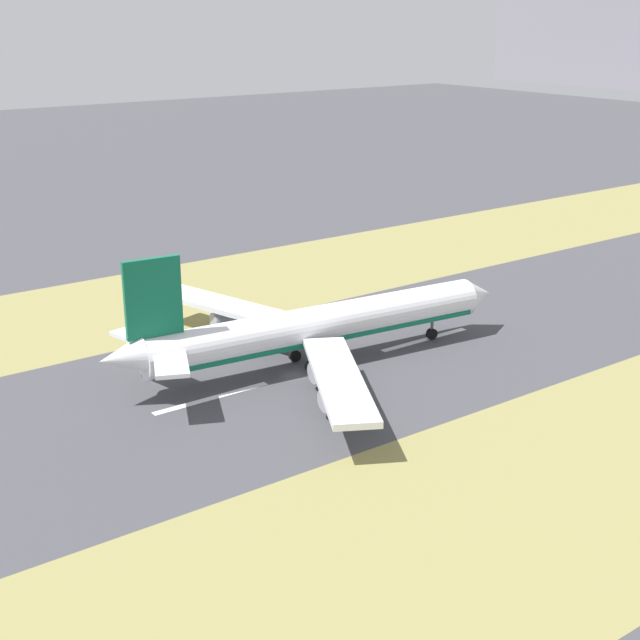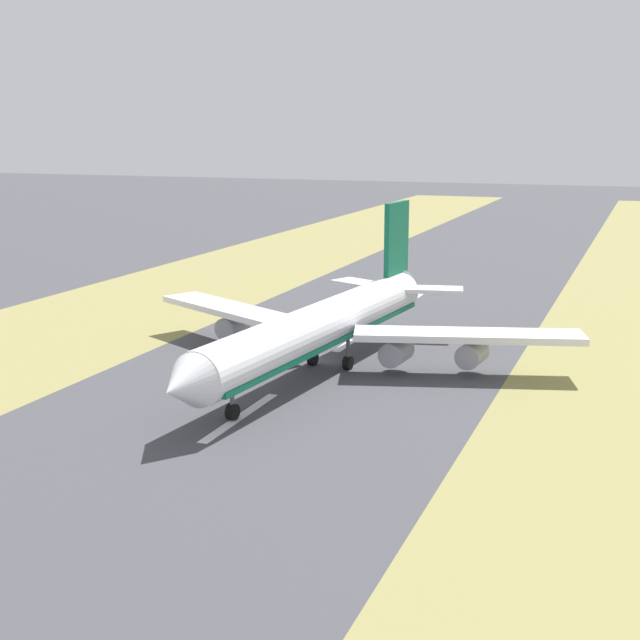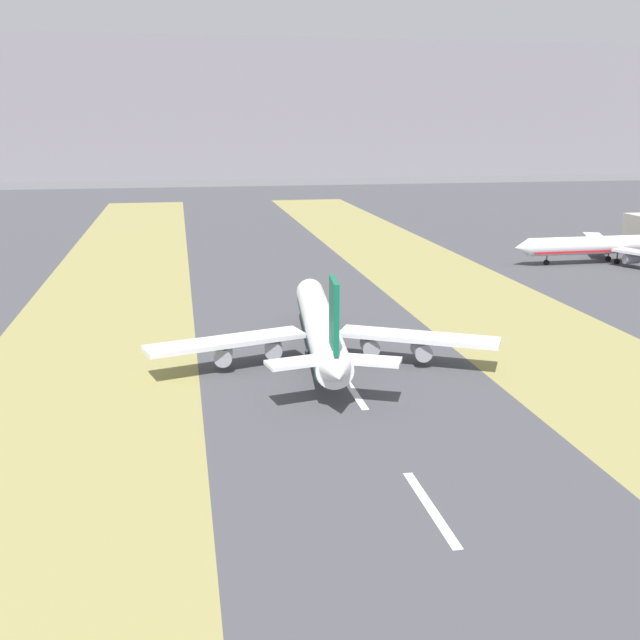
% 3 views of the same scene
% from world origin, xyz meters
% --- Properties ---
extents(ground_plane, '(800.00, 800.00, 0.00)m').
position_xyz_m(ground_plane, '(0.00, 0.00, 0.00)').
color(ground_plane, '#424247').
extents(grass_median_west, '(40.00, 600.00, 0.01)m').
position_xyz_m(grass_median_west, '(-45.00, 0.00, 0.00)').
color(grass_median_west, olive).
rests_on(grass_median_west, ground).
extents(grass_median_east, '(40.00, 600.00, 0.01)m').
position_xyz_m(grass_median_east, '(45.00, 0.00, 0.00)').
color(grass_median_east, olive).
rests_on(grass_median_east, ground).
extents(centreline_dash_near, '(1.20, 18.00, 0.01)m').
position_xyz_m(centreline_dash_near, '(0.00, -54.30, 0.01)').
color(centreline_dash_near, silver).
rests_on(centreline_dash_near, ground).
extents(centreline_dash_mid, '(1.20, 18.00, 0.01)m').
position_xyz_m(centreline_dash_mid, '(0.00, -14.30, 0.01)').
color(centreline_dash_mid, silver).
rests_on(centreline_dash_mid, ground).
extents(centreline_dash_far, '(1.20, 18.00, 0.01)m').
position_xyz_m(centreline_dash_far, '(0.00, 25.70, 0.01)').
color(centreline_dash_far, silver).
rests_on(centreline_dash_far, ground).
extents(airplane_main_jet, '(63.80, 67.21, 20.20)m').
position_xyz_m(airplane_main_jet, '(-1.99, 3.80, 6.02)').
color(airplane_main_jet, white).
rests_on(airplane_main_jet, ground).
extents(airplane_parked_apron, '(62.73, 60.01, 18.90)m').
position_xyz_m(airplane_parked_apron, '(106.73, 84.83, 5.63)').
color(airplane_parked_apron, silver).
rests_on(airplane_parked_apron, ground).
extents(mountain_ridge, '(800.00, 120.00, 105.10)m').
position_xyz_m(mountain_ridge, '(0.00, 520.00, 52.55)').
color(mountain_ridge, gray).
rests_on(mountain_ridge, ground).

